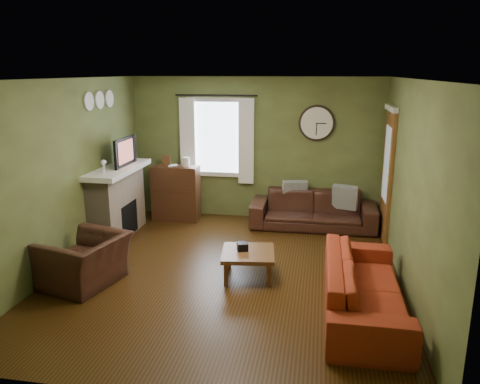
% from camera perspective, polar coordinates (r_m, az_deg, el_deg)
% --- Properties ---
extents(floor, '(4.60, 5.20, 0.00)m').
position_cam_1_polar(floor, '(6.54, -1.49, -9.77)').
color(floor, '#351F0A').
rests_on(floor, ground).
extents(ceiling, '(4.60, 5.20, 0.00)m').
position_cam_1_polar(ceiling, '(5.96, -1.65, 13.63)').
color(ceiling, white).
rests_on(ceiling, ground).
extents(wall_left, '(0.00, 5.20, 2.60)m').
position_cam_1_polar(wall_left, '(6.95, -20.51, 2.03)').
color(wall_left, '#5A6533').
rests_on(wall_left, ground).
extents(wall_right, '(0.00, 5.20, 2.60)m').
position_cam_1_polar(wall_right, '(6.11, 20.09, 0.44)').
color(wall_right, '#5A6533').
rests_on(wall_right, ground).
extents(wall_back, '(4.60, 0.00, 2.60)m').
position_cam_1_polar(wall_back, '(8.64, 1.86, 5.26)').
color(wall_back, '#5A6533').
rests_on(wall_back, ground).
extents(wall_front, '(4.60, 0.00, 2.60)m').
position_cam_1_polar(wall_front, '(3.73, -9.58, -7.69)').
color(wall_front, '#5A6533').
rests_on(wall_front, ground).
extents(fireplace, '(0.40, 1.40, 1.10)m').
position_cam_1_polar(fireplace, '(8.02, -14.73, -1.45)').
color(fireplace, tan).
rests_on(fireplace, floor).
extents(firebox, '(0.04, 0.60, 0.55)m').
position_cam_1_polar(firebox, '(8.02, -13.37, -3.24)').
color(firebox, black).
rests_on(firebox, fireplace).
extents(mantel, '(0.58, 1.60, 0.08)m').
position_cam_1_polar(mantel, '(7.87, -14.80, 2.67)').
color(mantel, white).
rests_on(mantel, fireplace).
extents(tv, '(0.08, 0.60, 0.35)m').
position_cam_1_polar(tv, '(7.96, -14.33, 4.40)').
color(tv, black).
rests_on(tv, mantel).
extents(tv_screen, '(0.02, 0.62, 0.36)m').
position_cam_1_polar(tv_screen, '(7.92, -13.82, 4.79)').
color(tv_screen, '#994C3F').
rests_on(tv_screen, mantel).
extents(medallion_left, '(0.28, 0.28, 0.03)m').
position_cam_1_polar(medallion_left, '(7.51, -17.96, 10.47)').
color(medallion_left, white).
rests_on(medallion_left, wall_left).
extents(medallion_mid, '(0.28, 0.28, 0.03)m').
position_cam_1_polar(medallion_mid, '(7.82, -16.76, 10.69)').
color(medallion_mid, white).
rests_on(medallion_mid, wall_left).
extents(medallion_right, '(0.28, 0.28, 0.03)m').
position_cam_1_polar(medallion_right, '(8.13, -15.66, 10.90)').
color(medallion_right, white).
rests_on(medallion_right, wall_left).
extents(window_pane, '(1.00, 0.02, 1.30)m').
position_cam_1_polar(window_pane, '(8.71, -2.74, 6.66)').
color(window_pane, silver).
rests_on(window_pane, wall_back).
extents(curtain_rod, '(0.03, 0.03, 1.50)m').
position_cam_1_polar(curtain_rod, '(8.54, -2.95, 11.69)').
color(curtain_rod, black).
rests_on(curtain_rod, wall_back).
extents(curtain_left, '(0.28, 0.04, 1.55)m').
position_cam_1_polar(curtain_left, '(8.76, -6.41, 6.30)').
color(curtain_left, white).
rests_on(curtain_left, wall_back).
extents(curtain_right, '(0.28, 0.04, 1.55)m').
position_cam_1_polar(curtain_right, '(8.52, 0.75, 6.16)').
color(curtain_right, white).
rests_on(curtain_right, wall_back).
extents(wall_clock, '(0.64, 0.06, 0.64)m').
position_cam_1_polar(wall_clock, '(8.44, 9.34, 8.28)').
color(wall_clock, white).
rests_on(wall_clock, wall_back).
extents(door, '(0.05, 0.90, 2.10)m').
position_cam_1_polar(door, '(7.94, 17.51, 1.92)').
color(door, brown).
rests_on(door, floor).
extents(bookshelf, '(0.85, 0.36, 1.01)m').
position_cam_1_polar(bookshelf, '(8.71, -7.81, -0.13)').
color(bookshelf, '#3F2213').
rests_on(bookshelf, floor).
extents(book, '(0.20, 0.24, 0.02)m').
position_cam_1_polar(book, '(8.63, -8.69, 2.79)').
color(book, brown).
rests_on(book, bookshelf).
extents(sofa_brown, '(2.17, 0.85, 0.63)m').
position_cam_1_polar(sofa_brown, '(8.35, 8.88, -2.18)').
color(sofa_brown, '#341B14').
rests_on(sofa_brown, floor).
extents(pillow_left, '(0.44, 0.25, 0.42)m').
position_cam_1_polar(pillow_left, '(8.39, 12.65, -0.62)').
color(pillow_left, gray).
rests_on(pillow_left, sofa_brown).
extents(pillow_right, '(0.47, 0.23, 0.45)m').
position_cam_1_polar(pillow_right, '(8.54, 6.68, -0.09)').
color(pillow_right, gray).
rests_on(pillow_right, sofa_brown).
extents(sofa_red, '(0.86, 2.20, 0.64)m').
position_cam_1_polar(sofa_red, '(5.60, 14.88, -11.04)').
color(sofa_red, maroon).
rests_on(sofa_red, floor).
extents(armchair, '(1.07, 1.17, 0.64)m').
position_cam_1_polar(armchair, '(6.41, -18.38, -7.98)').
color(armchair, '#341B14').
rests_on(armchair, floor).
extents(coffee_table, '(0.77, 0.77, 0.37)m').
position_cam_1_polar(coffee_table, '(6.33, 1.00, -8.81)').
color(coffee_table, brown).
rests_on(coffee_table, floor).
extents(tissue_box, '(0.17, 0.17, 0.11)m').
position_cam_1_polar(tissue_box, '(6.29, 0.31, -6.84)').
color(tissue_box, black).
rests_on(tissue_box, coffee_table).
extents(wine_glass_a, '(0.07, 0.07, 0.20)m').
position_cam_1_polar(wine_glass_a, '(7.39, -16.35, 2.93)').
color(wine_glass_a, white).
rests_on(wine_glass_a, mantel).
extents(wine_glass_b, '(0.07, 0.07, 0.20)m').
position_cam_1_polar(wine_glass_b, '(7.43, -16.18, 3.00)').
color(wine_glass_b, white).
rests_on(wine_glass_b, mantel).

